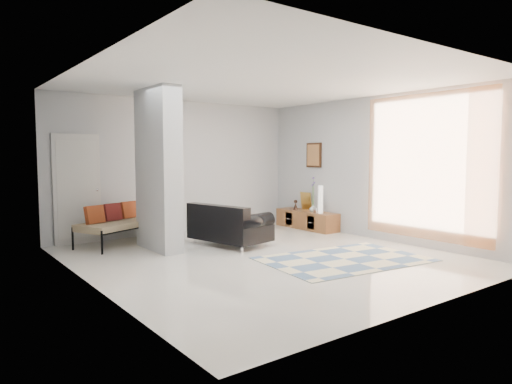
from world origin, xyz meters
TOP-DOWN VIEW (x-y plane):
  - floor at (0.00, 0.00)m, footprint 6.00×6.00m
  - ceiling at (0.00, 0.00)m, footprint 6.00×6.00m
  - wall_back at (0.00, 3.00)m, footprint 6.00×0.00m
  - wall_front at (0.00, -3.00)m, footprint 6.00×0.00m
  - wall_left at (-2.75, 0.00)m, footprint 0.00×6.00m
  - wall_right at (2.75, 0.00)m, footprint 0.00×6.00m
  - partition_column at (-1.10, 1.60)m, footprint 0.35×1.20m
  - hallway_door at (-2.10, 2.96)m, footprint 0.85×0.06m
  - curtain at (2.67, -1.15)m, footprint 0.00×2.55m
  - wall_art at (2.72, 1.70)m, footprint 0.04×0.45m
  - media_console at (2.52, 1.70)m, footprint 0.45×1.63m
  - loveseat at (0.07, 1.19)m, footprint 1.15×1.61m
  - daybed at (-1.43, 2.46)m, footprint 1.92×1.40m
  - area_rug at (0.90, -0.90)m, footprint 2.71×1.98m
  - cylinder_lamp at (2.50, 1.25)m, footprint 0.11×0.11m
  - bronze_figurine at (2.47, 2.03)m, footprint 0.13×0.13m
  - vase at (2.47, 1.45)m, footprint 0.18×0.18m

SIDE VIEW (x-z plane):
  - floor at x=0.00m, z-range 0.00..0.00m
  - area_rug at x=0.90m, z-range 0.00..0.01m
  - media_console at x=2.52m, z-range -0.19..0.61m
  - loveseat at x=0.07m, z-range -0.02..0.74m
  - daybed at x=-1.43m, z-range 0.03..0.80m
  - vase at x=2.47m, z-range 0.40..0.57m
  - bronze_figurine at x=2.47m, z-range 0.40..0.62m
  - cylinder_lamp at x=2.50m, z-range 0.40..0.99m
  - hallway_door at x=-2.10m, z-range 0.00..2.04m
  - partition_column at x=-1.10m, z-range 0.00..2.80m
  - wall_back at x=0.00m, z-range -1.60..4.40m
  - wall_front at x=0.00m, z-range -1.60..4.40m
  - wall_left at x=-2.75m, z-range -1.60..4.40m
  - wall_right at x=2.75m, z-range -1.60..4.40m
  - curtain at x=2.67m, z-range 0.17..2.72m
  - wall_art at x=2.72m, z-range 1.38..1.92m
  - ceiling at x=0.00m, z-range 2.80..2.80m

